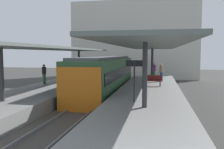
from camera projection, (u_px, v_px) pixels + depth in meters
The scene contains 15 objects.
ground_plane at pixel (95, 104), 16.96m from camera, with size 80.00×80.00×0.00m, color #383835.
platform_left at pixel (45, 95), 17.64m from camera, with size 4.40×28.00×1.00m, color gray.
platform_right at pixel (149, 99), 16.18m from camera, with size 4.40×28.00×1.00m, color gray.
track_ballast at pixel (95, 102), 16.95m from camera, with size 3.20×28.00×0.20m, color #4C4742.
rail_near_side at pixel (85, 100), 17.07m from camera, with size 0.08×28.00×0.14m, color slate.
rail_far_side at pixel (105, 100), 16.79m from camera, with size 0.08×28.00×0.14m, color slate.
commuter_train at pixel (106, 75), 20.44m from camera, with size 2.78×14.34×3.10m.
canopy_left at pixel (52, 49), 18.71m from camera, with size 4.18×21.00×3.04m.
canopy_right at pixel (150, 46), 17.24m from camera, with size 4.18×21.00×3.24m.
platform_bench at pixel (153, 80), 18.79m from camera, with size 1.40×0.41×0.86m.
platform_sign at pixel (134, 71), 12.41m from camera, with size 0.90×0.08×2.21m.
passenger_near_bench at pixel (44, 74), 20.01m from camera, with size 0.36×0.36×1.66m.
passenger_mid_platform at pixel (161, 72), 21.90m from camera, with size 0.36×0.36×1.64m.
passenger_far_end at pixel (154, 71), 22.79m from camera, with size 0.36×0.36×1.69m.
station_building_backdrop at pixel (135, 41), 35.87m from camera, with size 18.00×6.00×11.00m, color beige.
Camera 1 is at (4.43, -16.16, 3.54)m, focal length 38.17 mm.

